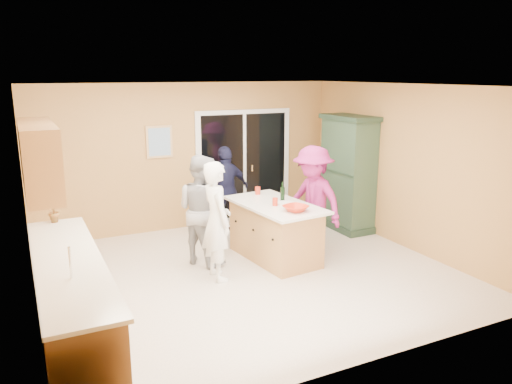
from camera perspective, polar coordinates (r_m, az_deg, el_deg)
name	(u,v)px	position (r m, az deg, el deg)	size (l,w,h in m)	color
floor	(250,274)	(7.13, -0.74, -9.32)	(5.50, 5.50, 0.00)	beige
ceiling	(249,86)	(6.57, -0.81, 12.07)	(5.50, 5.00, 0.10)	silver
wall_back	(190,157)	(9.01, -7.57, 4.04)	(5.50, 0.10, 2.60)	tan
wall_front	(366,238)	(4.67, 12.44, -5.12)	(5.50, 0.10, 2.60)	tan
wall_left	(26,207)	(6.12, -24.77, -1.61)	(0.10, 5.00, 2.60)	tan
wall_right	(406,167)	(8.26, 16.79, 2.71)	(0.10, 5.00, 2.60)	tan
left_cabinet_run	(72,310)	(5.42, -20.28, -12.53)	(0.65, 3.05, 1.24)	#AA7A42
upper_cabinets	(39,158)	(5.82, -23.55, 3.58)	(0.35, 1.60, 0.75)	#AA7A42
sliding_door	(244,166)	(9.40, -1.37, 3.00)	(1.90, 0.07, 2.10)	silver
framed_picture	(159,142)	(8.79, -10.99, 5.65)	(0.46, 0.04, 0.56)	tan
kitchen_island	(275,233)	(7.56, 2.17, -4.69)	(1.06, 1.73, 0.86)	#AA7A42
green_hutch	(348,174)	(9.03, 10.46, 1.99)	(0.59, 1.11, 2.04)	#1F3222
woman_white	(217,221)	(6.74, -4.51, -3.33)	(0.60, 0.39, 1.63)	silver
woman_grey	(202,210)	(7.33, -6.24, -2.00)	(0.79, 0.62, 1.63)	#9D9DA0
woman_navy	(226,190)	(8.69, -3.41, 0.22)	(0.90, 0.38, 1.54)	black
woman_magenta	(313,200)	(7.75, 6.50, -0.94)	(1.09, 0.63, 1.69)	#8A1E68
serving_bowl	(296,208)	(7.03, 4.55, -1.87)	(0.34, 0.34, 0.08)	red
tulip_vase	(53,206)	(6.68, -22.22, -1.45)	(0.23, 0.16, 0.44)	#AC1411
tumbler_near	(275,202)	(7.31, 2.19, -1.11)	(0.08, 0.08, 0.12)	red
tumbler_far	(258,191)	(7.97, 0.20, 0.17)	(0.08, 0.08, 0.12)	red
wine_bottle	(283,193)	(7.58, 3.05, -0.16)	(0.07, 0.07, 0.29)	black
white_plate	(285,203)	(7.43, 3.36, -1.26)	(0.25, 0.25, 0.02)	white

